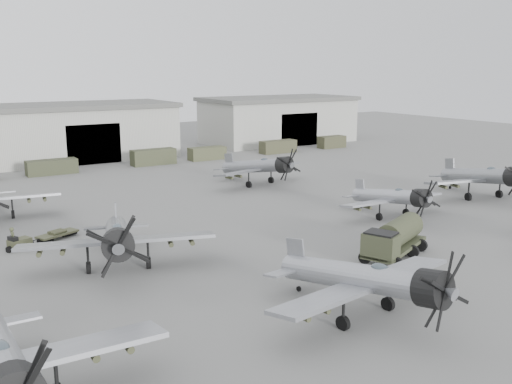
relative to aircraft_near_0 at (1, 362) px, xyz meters
The scene contains 17 objects.
ground 23.05m from the aircraft_near_0, 15.01° to the left, with size 220.00×220.00×0.00m, color slate.
hangar_center 71.43m from the aircraft_near_0, 71.95° to the left, with size 29.00×14.80×8.70m.
hangar_right 90.71m from the aircraft_near_0, 48.47° to the left, with size 29.00×14.80×8.70m.
support_truck_3 57.85m from the aircraft_near_0, 75.28° to the left, with size 6.62×2.20×2.00m, color #353925.
support_truck_4 63.20m from the aircraft_near_0, 62.28° to the left, with size 6.59×2.20×2.32m, color #393D28.
support_truck_5 67.85m from the aircraft_near_0, 55.54° to the left, with size 5.86×2.20×1.99m, color #45472E.
support_truck_6 76.32m from the aircraft_near_0, 47.14° to the left, with size 6.40×2.20×2.12m, color #3F3F29.
support_truck_7 84.74m from the aircraft_near_0, 41.31° to the left, with size 5.08×2.20×2.12m, color #3D3D28.
aircraft_near_0 is the anchor object (origin of this frame).
aircraft_near_1 19.27m from the aircraft_near_0, ahead, with size 13.51×12.16×5.37m.
aircraft_mid_1 17.49m from the aircraft_near_0, 55.90° to the left, with size 13.84×12.46×5.54m.
aircraft_mid_2 39.87m from the aircraft_near_0, 21.40° to the left, with size 11.38×10.24×4.56m.
aircraft_mid_3 53.67m from the aircraft_near_0, 16.23° to the left, with size 14.06×12.65×5.59m.
aircraft_far_1 48.95m from the aircraft_near_0, 44.84° to the left, with size 13.07×11.76×5.19m.
fuel_tanker 29.32m from the aircraft_near_0, 12.23° to the left, with size 7.75×5.30×2.85m.
tug_trailer 24.88m from the aircraft_near_0, 76.01° to the left, with size 6.09×3.47×1.23m.
ground_crew 23.90m from the aircraft_near_0, 79.63° to the left, with size 0.70×0.46×1.92m, color #43492F.
Camera 1 is at (-24.60, -29.28, 14.24)m, focal length 40.00 mm.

